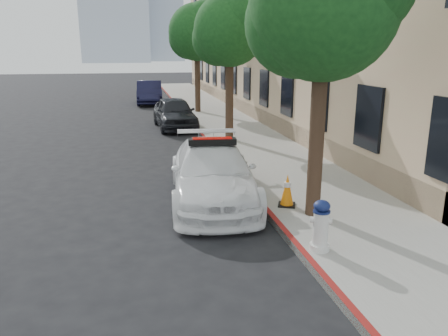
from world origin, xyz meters
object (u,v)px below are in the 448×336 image
at_px(fire_hydrant, 321,226).
at_px(traffic_cone, 287,190).
at_px(parked_car_mid, 175,113).
at_px(parked_car_far, 149,92).
at_px(police_car, 212,172).

relative_size(fire_hydrant, traffic_cone, 1.26).
relative_size(parked_car_mid, fire_hydrant, 4.59).
height_order(parked_car_mid, traffic_cone, parked_car_mid).
xyz_separation_m(parked_car_mid, parked_car_far, (-0.70, 9.70, 0.05)).
distance_m(parked_car_far, fire_hydrant, 23.14).
xyz_separation_m(parked_car_mid, fire_hydrant, (1.15, -13.37, -0.11)).
xyz_separation_m(fire_hydrant, traffic_cone, (0.20, 2.21, -0.09)).
bearing_deg(parked_car_mid, fire_hydrant, -88.60).
xyz_separation_m(parked_car_far, traffic_cone, (2.06, -20.86, -0.24)).
bearing_deg(parked_car_far, traffic_cone, -82.07).
height_order(police_car, fire_hydrant, police_car).
distance_m(parked_car_mid, traffic_cone, 11.25).
xyz_separation_m(police_car, parked_car_mid, (0.10, 10.05, 0.02)).
xyz_separation_m(parked_car_mid, traffic_cone, (1.35, -11.16, -0.20)).
distance_m(police_car, traffic_cone, 1.84).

